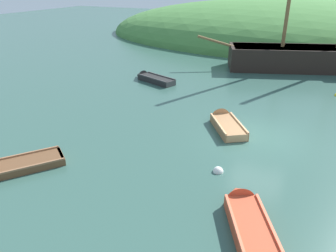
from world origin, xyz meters
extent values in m
plane|color=#33564C|center=(0.00, 0.00, 0.00)|extent=(120.00, 120.00, 0.00)
ellipsoid|color=#477F3D|center=(-2.13, 28.19, 0.00)|extent=(46.70, 26.42, 9.22)
cube|color=black|center=(1.01, 13.92, 0.49)|extent=(12.90, 7.27, 2.59)
cube|color=#997A51|center=(1.01, 13.92, 1.74)|extent=(12.34, 6.86, 0.10)
cylinder|color=olive|center=(-6.03, 11.40, 2.09)|extent=(2.84, 1.18, 0.97)
cube|color=#9E7047|center=(-1.56, -0.02, 0.12)|extent=(2.32, 2.70, 0.49)
cone|color=#9E7047|center=(-2.45, 1.29, 0.12)|extent=(1.22, 1.12, 1.05)
cube|color=tan|center=(-0.88, -1.02, 0.20)|extent=(0.89, 0.66, 0.34)
cube|color=tan|center=(-1.81, 0.34, 0.31)|extent=(0.94, 0.72, 0.05)
cube|color=tan|center=(-1.31, -0.38, 0.31)|extent=(0.94, 0.72, 0.05)
cube|color=tan|center=(-1.14, 0.27, 0.40)|extent=(1.45, 2.08, 0.07)
cube|color=tan|center=(-1.98, -0.31, 0.40)|extent=(1.45, 2.08, 0.07)
cube|color=black|center=(-8.32, 5.54, 0.12)|extent=(3.02, 1.88, 0.49)
cone|color=black|center=(-10.00, 6.14, 0.12)|extent=(0.98, 1.10, 0.92)
cube|color=#3B3B3B|center=(-7.01, 5.07, 0.20)|extent=(0.41, 0.86, 0.34)
cube|color=#3B3B3B|center=(-8.79, 5.71, 0.31)|extent=(0.47, 0.90, 0.05)
cube|color=#3B3B3B|center=(-7.84, 5.37, 0.31)|extent=(0.47, 0.90, 0.05)
cube|color=#3B3B3B|center=(-8.16, 5.95, 0.40)|extent=(2.67, 1.03, 0.07)
cube|color=#3B3B3B|center=(-8.47, 5.12, 0.40)|extent=(2.67, 1.03, 0.07)
cube|color=brown|center=(-7.60, -6.57, 0.07)|extent=(2.53, 2.84, 0.38)
cube|color=#8E6242|center=(-6.85, -5.55, 0.13)|extent=(0.94, 0.74, 0.27)
cube|color=#8E6242|center=(-7.87, -6.94, 0.20)|extent=(1.00, 0.80, 0.05)
cube|color=#8E6242|center=(-7.33, -6.20, 0.20)|extent=(1.00, 0.80, 0.05)
cube|color=#8E6242|center=(-8.05, -6.24, 0.29)|extent=(1.59, 2.13, 0.07)
cube|color=#8E6242|center=(-7.15, -6.90, 0.29)|extent=(1.59, 2.13, 0.07)
cube|color=#C64C2D|center=(1.06, -6.68, 0.13)|extent=(2.32, 3.18, 0.51)
cone|color=#C64C2D|center=(0.20, -5.00, 0.13)|extent=(1.23, 1.11, 1.00)
cube|color=#FF6E48|center=(0.82, -6.20, 0.33)|extent=(0.94, 0.60, 0.05)
cube|color=#FF6E48|center=(1.31, -7.15, 0.33)|extent=(0.94, 0.60, 0.05)
cube|color=#FF6E48|center=(1.50, -6.45, 0.42)|extent=(1.43, 2.68, 0.07)
cube|color=#FF6E48|center=(0.63, -6.90, 0.42)|extent=(1.43, 2.68, 0.07)
sphere|color=white|center=(-0.87, -3.73, 0.00)|extent=(0.40, 0.40, 0.40)
camera|label=1|loc=(1.94, -13.92, 6.62)|focal=34.68mm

